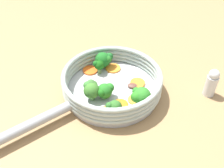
% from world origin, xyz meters
% --- Properties ---
extents(ground_plane, '(4.00, 4.00, 0.00)m').
position_xyz_m(ground_plane, '(0.00, 0.00, 0.00)').
color(ground_plane, '#99764C').
extents(skillet, '(0.26, 0.26, 0.02)m').
position_xyz_m(skillet, '(0.00, 0.00, 0.01)').
color(skillet, '#B2B5B7').
rests_on(skillet, ground_plane).
extents(skillet_rim_wall, '(0.28, 0.28, 0.05)m').
position_xyz_m(skillet_rim_wall, '(0.00, 0.00, 0.04)').
color(skillet_rim_wall, '#ABBAB1').
rests_on(skillet_rim_wall, skillet).
extents(skillet_handle, '(0.20, 0.14, 0.03)m').
position_xyz_m(skillet_handle, '(-0.21, -0.13, 0.03)').
color(skillet_handle, '#999B9E').
rests_on(skillet_handle, skillet).
extents(skillet_rivet_left, '(0.01, 0.01, 0.01)m').
position_xyz_m(skillet_rivet_left, '(-0.12, -0.05, 0.02)').
color(skillet_rivet_left, '#B7B6B5').
rests_on(skillet_rivet_left, skillet).
extents(skillet_rivet_right, '(0.01, 0.01, 0.01)m').
position_xyz_m(skillet_rivet_right, '(-0.09, -0.08, 0.02)').
color(skillet_rivet_right, '#B2B4BA').
rests_on(skillet_rivet_right, skillet).
extents(carrot_slice_0, '(0.05, 0.05, 0.00)m').
position_xyz_m(carrot_slice_0, '(0.09, -0.05, 0.02)').
color(carrot_slice_0, orange).
rests_on(carrot_slice_0, skillet).
extents(carrot_slice_1, '(0.03, 0.03, 0.00)m').
position_xyz_m(carrot_slice_1, '(-0.02, -0.09, 0.02)').
color(carrot_slice_1, orange).
rests_on(carrot_slice_1, skillet).
extents(carrot_slice_2, '(0.05, 0.05, 0.01)m').
position_xyz_m(carrot_slice_2, '(0.08, 0.01, 0.02)').
color(carrot_slice_2, orange).
rests_on(carrot_slice_2, skillet).
extents(carrot_slice_3, '(0.05, 0.05, 0.00)m').
position_xyz_m(carrot_slice_3, '(-0.06, -0.00, 0.02)').
color(carrot_slice_3, orange).
rests_on(carrot_slice_3, skillet).
extents(carrot_slice_4, '(0.05, 0.05, 0.00)m').
position_xyz_m(carrot_slice_4, '(0.06, -0.05, 0.02)').
color(carrot_slice_4, orange).
rests_on(carrot_slice_4, skillet).
extents(carrot_slice_5, '(0.05, 0.05, 0.00)m').
position_xyz_m(carrot_slice_5, '(0.02, -0.07, 0.02)').
color(carrot_slice_5, orange).
rests_on(carrot_slice_5, skillet).
extents(carrot_slice_6, '(0.06, 0.06, 0.00)m').
position_xyz_m(carrot_slice_6, '(-0.06, 0.08, 0.02)').
color(carrot_slice_6, orange).
rests_on(carrot_slice_6, skillet).
extents(carrot_slice_7, '(0.04, 0.04, 0.00)m').
position_xyz_m(carrot_slice_7, '(-0.02, -0.03, 0.02)').
color(carrot_slice_7, orange).
rests_on(carrot_slice_7, skillet).
extents(carrot_slice_8, '(0.06, 0.06, 0.00)m').
position_xyz_m(carrot_slice_8, '(0.01, 0.09, 0.02)').
color(carrot_slice_8, orange).
rests_on(carrot_slice_8, skillet).
extents(broccoli_floret_0, '(0.03, 0.03, 0.04)m').
position_xyz_m(broccoli_floret_0, '(-0.04, 0.07, 0.05)').
color(broccoli_floret_0, '#68854D').
rests_on(broccoli_floret_0, skillet).
extents(broccoli_floret_1, '(0.05, 0.05, 0.05)m').
position_xyz_m(broccoli_floret_1, '(-0.02, 0.10, 0.05)').
color(broccoli_floret_1, '#7DA24E').
rests_on(broccoli_floret_1, skillet).
extents(broccoli_floret_2, '(0.04, 0.05, 0.05)m').
position_xyz_m(broccoli_floret_2, '(-0.06, -0.03, 0.05)').
color(broccoli_floret_2, '#5D8C52').
rests_on(broccoli_floret_2, skillet).
extents(broccoli_floret_3, '(0.04, 0.03, 0.05)m').
position_xyz_m(broccoli_floret_3, '(-0.00, -0.10, 0.05)').
color(broccoli_floret_3, '#6BA05A').
rests_on(broccoli_floret_3, skillet).
extents(broccoli_floret_4, '(0.05, 0.04, 0.05)m').
position_xyz_m(broccoli_floret_4, '(-0.02, -0.04, 0.04)').
color(broccoli_floret_4, '#619149').
rests_on(broccoli_floret_4, skillet).
extents(broccoli_floret_5, '(0.05, 0.05, 0.06)m').
position_xyz_m(broccoli_floret_5, '(0.07, -0.07, 0.05)').
color(broccoli_floret_5, '#6C9B5D').
rests_on(broccoli_floret_5, skillet).
extents(mushroom_piece_0, '(0.03, 0.03, 0.01)m').
position_xyz_m(mushroom_piece_0, '(0.06, -0.00, 0.02)').
color(mushroom_piece_0, brown).
rests_on(mushroom_piece_0, skillet).
extents(salt_shaker, '(0.03, 0.03, 0.09)m').
position_xyz_m(salt_shaker, '(0.27, -0.03, 0.04)').
color(salt_shaker, silver).
rests_on(salt_shaker, ground_plane).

